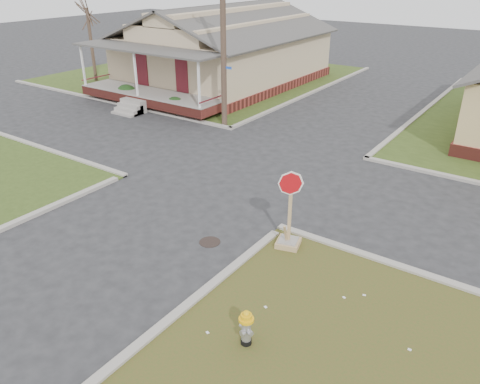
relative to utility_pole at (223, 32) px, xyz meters
The scene contains 11 objects.
ground 10.89m from the utility_pole, 64.74° to the right, with size 120.00×120.00×0.00m, color #28282A.
verge_far_left 13.48m from the utility_pole, 134.04° to the left, with size 19.00×19.00×0.05m, color #35491A.
curbs 7.39m from the utility_pole, 42.88° to the right, with size 80.00×40.00×0.12m, color #A59E95, non-canonical shape.
manhole 12.29m from the utility_pole, 55.75° to the right, with size 0.64×0.64×0.01m, color black.
corner_house 9.99m from the utility_pole, 126.69° to the left, with size 10.10×15.50×5.30m.
utility_pole is the anchor object (origin of this frame).
tree_far_left 14.31m from the utility_pole, 167.34° to the left, with size 0.22×0.22×4.90m, color #3F2F24.
fire_hydrant 16.17m from the utility_pole, 51.77° to the right, with size 0.33×0.33×0.89m.
stop_sign 12.53m from the utility_pole, 44.38° to the right, with size 0.68×0.66×2.39m.
hedge_left 8.64m from the utility_pole, behind, with size 1.38×1.13×1.06m, color #143412.
hedge_right 5.45m from the utility_pole, behind, with size 1.27×1.04×0.97m, color #143412.
Camera 1 is at (9.79, -9.83, 7.50)m, focal length 35.00 mm.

